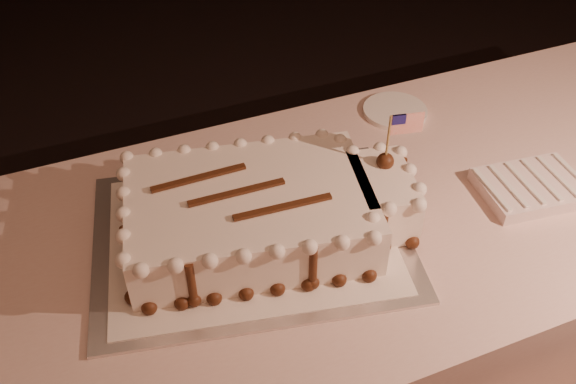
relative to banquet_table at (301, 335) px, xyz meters
name	(u,v)px	position (x,y,z in m)	size (l,w,h in m)	color
banquet_table	(301,335)	(0.00, 0.00, 0.00)	(2.40, 0.80, 0.75)	beige
cake_board	(251,236)	(-0.11, 0.01, 0.38)	(0.62, 0.47, 0.01)	silver
doily	(251,234)	(-0.11, 0.01, 0.38)	(0.55, 0.42, 0.00)	white
sheet_cake	(267,212)	(-0.08, 0.00, 0.44)	(0.61, 0.42, 0.23)	white
napkin_stack	(531,187)	(0.49, -0.09, 0.39)	(0.24, 0.18, 0.04)	silver
side_plate	(395,111)	(0.37, 0.28, 0.38)	(0.16, 0.16, 0.01)	white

